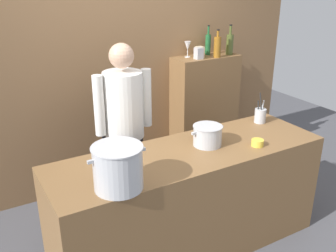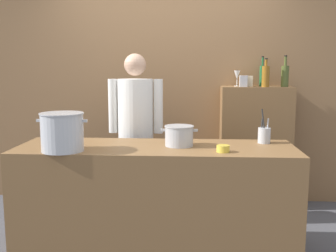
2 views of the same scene
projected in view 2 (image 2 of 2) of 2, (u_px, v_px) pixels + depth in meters
name	position (u px, v px, depth m)	size (l,w,h in m)	color
ground_plane	(156.00, 251.00, 3.29)	(8.00, 8.00, 0.00)	#4C4C51
brick_back_panel	(167.00, 70.00, 4.45)	(4.40, 0.10, 3.00)	olive
prep_counter	(156.00, 200.00, 3.23)	(2.24, 0.70, 0.90)	brown
bar_cabinet	(255.00, 147.00, 4.31)	(0.76, 0.32, 1.33)	brown
chef	(136.00, 126.00, 3.82)	(0.53, 0.36, 1.66)	black
stockpot_large	(62.00, 132.00, 2.96)	(0.39, 0.33, 0.29)	#B7BABF
stockpot_small	(179.00, 136.00, 3.17)	(0.30, 0.24, 0.16)	#B7BABF
utensil_crock	(264.00, 135.00, 3.29)	(0.10, 0.10, 0.29)	#B7BABF
butter_jar	(223.00, 149.00, 2.94)	(0.10, 0.10, 0.05)	yellow
wine_bottle_green	(262.00, 75.00, 4.26)	(0.06, 0.06, 0.32)	#1E592D
wine_bottle_olive	(285.00, 75.00, 4.13)	(0.08, 0.08, 0.33)	#475123
wine_bottle_amber	(266.00, 76.00, 4.09)	(0.08, 0.08, 0.30)	#8C5919
wine_glass_tall	(237.00, 75.00, 4.27)	(0.07, 0.07, 0.17)	silver
spice_tin_silver	(243.00, 81.00, 4.14)	(0.08, 0.08, 0.12)	#B2B2B7
spice_tin_cream	(249.00, 81.00, 4.21)	(0.08, 0.08, 0.11)	beige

